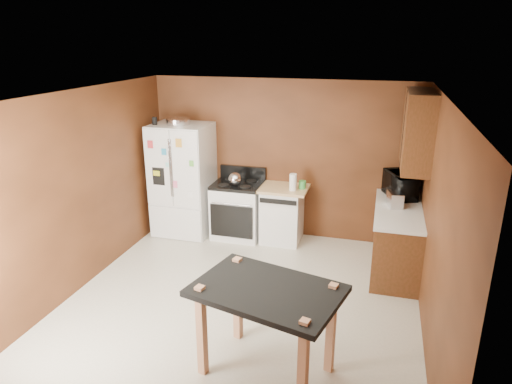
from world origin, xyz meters
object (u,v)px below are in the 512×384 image
at_px(roasting_pan, 178,121).
at_px(pen_cup, 155,121).
at_px(kettle, 235,179).
at_px(paper_towel, 293,182).
at_px(refrigerator, 183,180).
at_px(green_canister, 302,185).
at_px(microwave, 400,186).
at_px(dishwasher, 282,214).
at_px(gas_range, 238,209).
at_px(toaster, 395,199).
at_px(island, 267,301).

distance_m(roasting_pan, pen_cup, 0.36).
xyz_separation_m(kettle, paper_towel, (0.90, 0.05, 0.01)).
xyz_separation_m(pen_cup, refrigerator, (0.36, 0.14, -0.96)).
bearing_deg(pen_cup, green_canister, 6.18).
relative_size(microwave, dishwasher, 0.65).
distance_m(paper_towel, gas_range, 1.06).
xyz_separation_m(green_canister, gas_range, (-1.02, -0.05, -0.49)).
relative_size(roasting_pan, pen_cup, 3.13).
height_order(green_canister, microwave, microwave).
distance_m(paper_towel, green_canister, 0.19).
bearing_deg(pen_cup, toaster, -3.25).
height_order(paper_towel, refrigerator, refrigerator).
relative_size(pen_cup, toaster, 0.43).
bearing_deg(gas_range, roasting_pan, -175.58).
bearing_deg(dishwasher, gas_range, -178.06).
height_order(roasting_pan, toaster, roasting_pan).
height_order(pen_cup, kettle, pen_cup).
distance_m(kettle, refrigerator, 0.92).
xyz_separation_m(paper_towel, dishwasher, (-0.18, 0.10, -0.57)).
bearing_deg(paper_towel, island, -83.34).
bearing_deg(island, refrigerator, 126.43).
distance_m(pen_cup, microwave, 3.80).
distance_m(refrigerator, island, 3.62).
bearing_deg(pen_cup, island, -47.89).
bearing_deg(island, roasting_pan, 126.82).
bearing_deg(microwave, dishwasher, 67.01).
height_order(refrigerator, island, refrigerator).
xyz_separation_m(refrigerator, island, (2.15, -2.91, -0.12)).
height_order(toaster, refrigerator, refrigerator).
distance_m(pen_cup, island, 3.89).
relative_size(roasting_pan, dishwasher, 0.42).
bearing_deg(dishwasher, pen_cup, -173.57).
bearing_deg(dishwasher, island, -80.16).
xyz_separation_m(toaster, refrigerator, (-3.28, 0.35, -0.10)).
height_order(pen_cup, microwave, pen_cup).
bearing_deg(microwave, refrigerator, 68.34).
xyz_separation_m(pen_cup, island, (2.51, -2.77, -1.08)).
distance_m(kettle, paper_towel, 0.90).
relative_size(kettle, green_canister, 1.71).
bearing_deg(paper_towel, roasting_pan, 179.81).
distance_m(green_canister, gas_range, 1.13).
distance_m(green_canister, toaster, 1.43).
bearing_deg(dishwasher, toaster, -14.61).
distance_m(green_canister, microwave, 1.43).
bearing_deg(island, paper_towel, 96.66).
distance_m(roasting_pan, paper_towel, 2.01).
height_order(kettle, gas_range, kettle).
bearing_deg(paper_towel, refrigerator, 179.44).
relative_size(green_canister, gas_range, 0.11).
xyz_separation_m(kettle, dishwasher, (0.72, 0.15, -0.55)).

